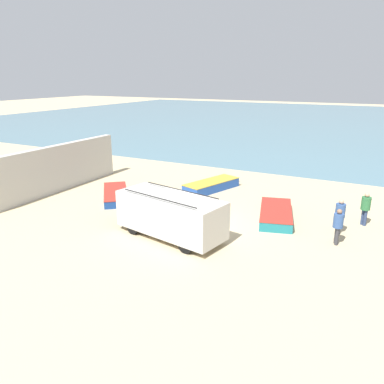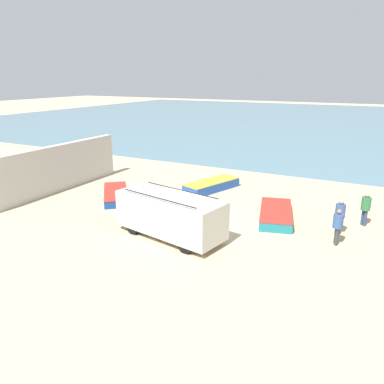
{
  "view_description": "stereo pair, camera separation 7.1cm",
  "coord_description": "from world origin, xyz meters",
  "px_view_note": "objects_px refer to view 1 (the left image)",
  "views": [
    {
      "loc": [
        7.92,
        -16.2,
        7.37
      ],
      "look_at": [
        -1.49,
        2.03,
        1.0
      ],
      "focal_mm": 35.0,
      "sensor_mm": 36.0,
      "label": 1
    },
    {
      "loc": [
        7.98,
        -16.17,
        7.37
      ],
      "look_at": [
        -1.49,
        2.03,
        1.0
      ],
      "focal_mm": 35.0,
      "sensor_mm": 36.0,
      "label": 2
    }
  ],
  "objects_px": {
    "parked_van": "(170,214)",
    "fisherman_2": "(338,223)",
    "fishing_rowboat_1": "(116,194)",
    "fisherman_1": "(340,213)",
    "fishing_rowboat_2": "(213,185)",
    "fishing_rowboat_0": "(276,213)",
    "fisherman_0": "(366,206)"
  },
  "relations": [
    {
      "from": "fishing_rowboat_0",
      "to": "fisherman_2",
      "type": "height_order",
      "value": "fisherman_2"
    },
    {
      "from": "fishing_rowboat_2",
      "to": "parked_van",
      "type": "bearing_deg",
      "value": -151.53
    },
    {
      "from": "fishing_rowboat_1",
      "to": "fishing_rowboat_2",
      "type": "relative_size",
      "value": 0.87
    },
    {
      "from": "fishing_rowboat_1",
      "to": "fisherman_0",
      "type": "xyz_separation_m",
      "value": [
        14.28,
        2.2,
        0.8
      ]
    },
    {
      "from": "fishing_rowboat_0",
      "to": "fisherman_1",
      "type": "bearing_deg",
      "value": -117.73
    },
    {
      "from": "fisherman_0",
      "to": "fishing_rowboat_0",
      "type": "bearing_deg",
      "value": -31.39
    },
    {
      "from": "fisherman_0",
      "to": "fisherman_1",
      "type": "distance_m",
      "value": 2.05
    },
    {
      "from": "fisherman_1",
      "to": "fisherman_2",
      "type": "relative_size",
      "value": 1.04
    },
    {
      "from": "parked_van",
      "to": "fisherman_1",
      "type": "relative_size",
      "value": 3.24
    },
    {
      "from": "fishing_rowboat_1",
      "to": "fishing_rowboat_2",
      "type": "xyz_separation_m",
      "value": [
        4.77,
        4.46,
        0.06
      ]
    },
    {
      "from": "fisherman_2",
      "to": "fishing_rowboat_2",
      "type": "bearing_deg",
      "value": -49.76
    },
    {
      "from": "parked_van",
      "to": "fishing_rowboat_2",
      "type": "relative_size",
      "value": 1.12
    },
    {
      "from": "fishing_rowboat_0",
      "to": "fisherman_1",
      "type": "relative_size",
      "value": 2.86
    },
    {
      "from": "fisherman_2",
      "to": "fisherman_0",
      "type": "bearing_deg",
      "value": -124.95
    },
    {
      "from": "fisherman_2",
      "to": "fisherman_1",
      "type": "bearing_deg",
      "value": -104.69
    },
    {
      "from": "parked_van",
      "to": "fisherman_0",
      "type": "xyz_separation_m",
      "value": [
        8.12,
        5.83,
        -0.09
      ]
    },
    {
      "from": "fishing_rowboat_1",
      "to": "fisherman_2",
      "type": "xyz_separation_m",
      "value": [
        13.33,
        -0.89,
        0.77
      ]
    },
    {
      "from": "fishing_rowboat_2",
      "to": "fisherman_1",
      "type": "distance_m",
      "value": 9.43
    },
    {
      "from": "fishing_rowboat_0",
      "to": "fisherman_2",
      "type": "xyz_separation_m",
      "value": [
        3.35,
        -2.05,
        0.75
      ]
    },
    {
      "from": "parked_van",
      "to": "fisherman_2",
      "type": "height_order",
      "value": "parked_van"
    },
    {
      "from": "parked_van",
      "to": "fisherman_2",
      "type": "relative_size",
      "value": 3.36
    },
    {
      "from": "fishing_rowboat_2",
      "to": "fisherman_1",
      "type": "relative_size",
      "value": 2.9
    },
    {
      "from": "fishing_rowboat_0",
      "to": "fisherman_2",
      "type": "relative_size",
      "value": 2.96
    },
    {
      "from": "parked_van",
      "to": "fishing_rowboat_1",
      "type": "distance_m",
      "value": 7.21
    },
    {
      "from": "fishing_rowboat_1",
      "to": "fisherman_1",
      "type": "distance_m",
      "value": 13.29
    },
    {
      "from": "fisherman_1",
      "to": "parked_van",
      "type": "bearing_deg",
      "value": 9.1
    },
    {
      "from": "fishing_rowboat_0",
      "to": "fisherman_1",
      "type": "xyz_separation_m",
      "value": [
        3.28,
        -0.74,
        0.79
      ]
    },
    {
      "from": "fishing_rowboat_1",
      "to": "fisherman_0",
      "type": "distance_m",
      "value": 14.47
    },
    {
      "from": "fisherman_0",
      "to": "fisherman_1",
      "type": "xyz_separation_m",
      "value": [
        -1.02,
        -1.77,
        0.01
      ]
    },
    {
      "from": "fisherman_0",
      "to": "fisherman_1",
      "type": "height_order",
      "value": "fisherman_1"
    },
    {
      "from": "fisherman_0",
      "to": "fisherman_2",
      "type": "distance_m",
      "value": 3.23
    },
    {
      "from": "fisherman_2",
      "to": "fishing_rowboat_1",
      "type": "bearing_deg",
      "value": -21.58
    }
  ]
}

